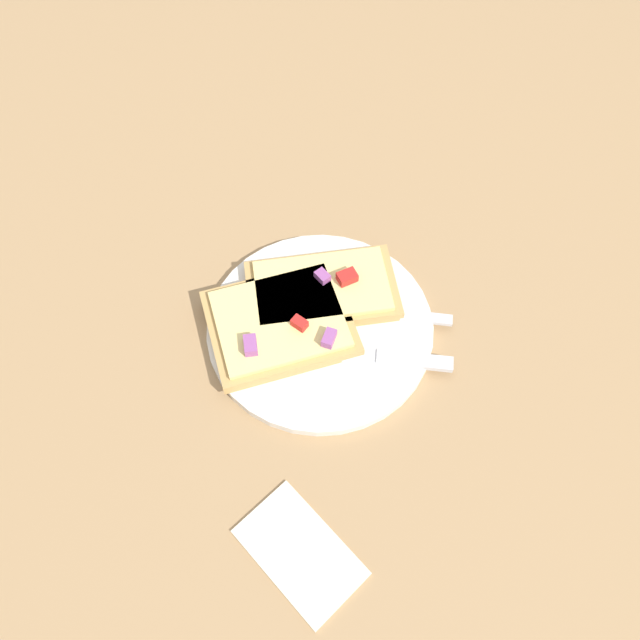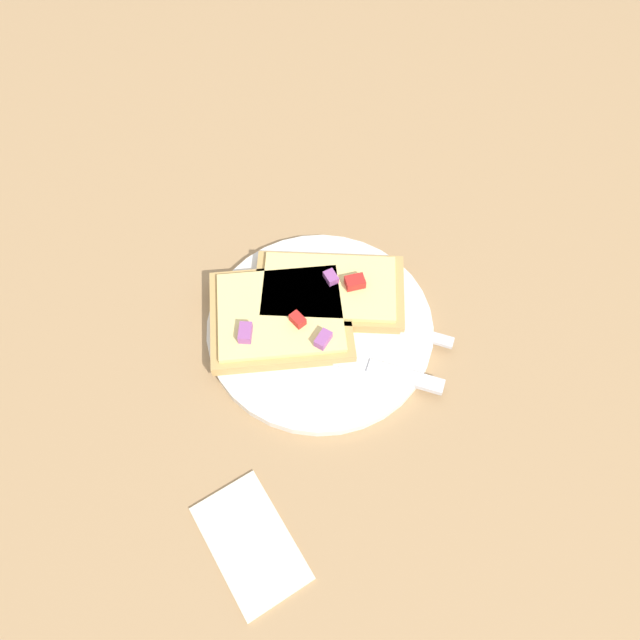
{
  "view_description": "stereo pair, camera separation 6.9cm",
  "coord_description": "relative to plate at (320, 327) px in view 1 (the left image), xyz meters",
  "views": [
    {
      "loc": [
        0.26,
        -0.24,
        0.62
      ],
      "look_at": [
        0.0,
        0.0,
        0.02
      ],
      "focal_mm": 35.0,
      "sensor_mm": 36.0,
      "label": 1
    },
    {
      "loc": [
        0.3,
        -0.19,
        0.62
      ],
      "look_at": [
        0.0,
        0.0,
        0.02
      ],
      "focal_mm": 35.0,
      "sensor_mm": 36.0,
      "label": 2
    }
  ],
  "objects": [
    {
      "name": "crumb_scatter",
      "position": [
        -0.01,
        -0.02,
        0.01
      ],
      "size": [
        0.03,
        0.03,
        0.01
      ],
      "color": "#AB9047",
      "rests_on": "plate"
    },
    {
      "name": "napkin",
      "position": [
        0.16,
        -0.18,
        -0.0
      ],
      "size": [
        0.12,
        0.07,
        0.01
      ],
      "color": "beige",
      "rests_on": "ground"
    },
    {
      "name": "fork",
      "position": [
        -0.0,
        0.03,
        0.01
      ],
      "size": [
        0.19,
        0.16,
        0.01
      ],
      "rotation": [
        0.0,
        0.0,
        3.83
      ],
      "color": "silver",
      "rests_on": "plate"
    },
    {
      "name": "plate",
      "position": [
        0.0,
        0.0,
        0.0
      ],
      "size": [
        0.26,
        0.26,
        0.01
      ],
      "color": "silver",
      "rests_on": "ground"
    },
    {
      "name": "ground_plane",
      "position": [
        0.0,
        0.0,
        -0.01
      ],
      "size": [
        4.0,
        4.0,
        0.0
      ],
      "primitive_type": "plane",
      "color": "#9E7A51"
    },
    {
      "name": "pizza_slice_corner",
      "position": [
        -0.03,
        0.03,
        0.02
      ],
      "size": [
        0.18,
        0.2,
        0.03
      ],
      "rotation": [
        0.0,
        0.0,
        0.97
      ],
      "color": "tan",
      "rests_on": "plate"
    },
    {
      "name": "pizza_slice_main",
      "position": [
        -0.03,
        -0.03,
        0.02
      ],
      "size": [
        0.18,
        0.2,
        0.03
      ],
      "rotation": [
        0.0,
        0.0,
        1.11
      ],
      "color": "tan",
      "rests_on": "plate"
    },
    {
      "name": "knife",
      "position": [
        0.07,
        0.01,
        0.01
      ],
      "size": [
        0.18,
        0.15,
        0.01
      ],
      "rotation": [
        0.0,
        0.0,
        3.84
      ],
      "color": "silver",
      "rests_on": "plate"
    }
  ]
}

